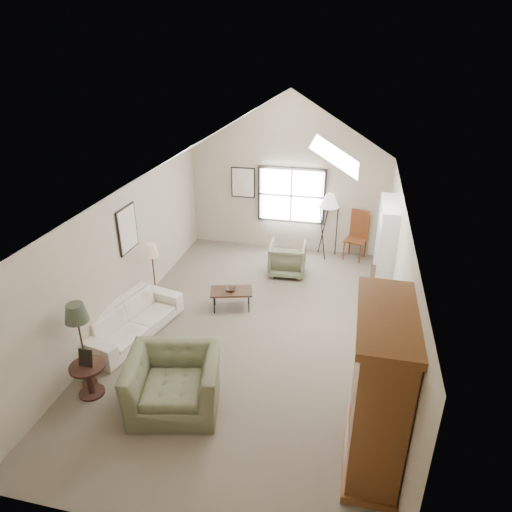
% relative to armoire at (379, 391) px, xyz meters
% --- Properties ---
extents(room_shell, '(5.01, 8.01, 4.00)m').
position_rel_armoire_xyz_m(room_shell, '(-2.18, 2.40, 2.11)').
color(room_shell, '#6F614F').
rests_on(room_shell, ground).
extents(window, '(1.72, 0.08, 1.42)m').
position_rel_armoire_xyz_m(window, '(-2.08, 6.36, 0.35)').
color(window, black).
rests_on(window, room_shell).
extents(skylight, '(0.80, 1.20, 0.52)m').
position_rel_armoire_xyz_m(skylight, '(-0.88, 3.30, 2.12)').
color(skylight, white).
rests_on(skylight, room_shell).
extents(wall_art, '(1.97, 3.71, 0.88)m').
position_rel_armoire_xyz_m(wall_art, '(-4.06, 4.34, 0.63)').
color(wall_art, black).
rests_on(wall_art, room_shell).
extents(armoire, '(0.60, 1.50, 2.20)m').
position_rel_armoire_xyz_m(armoire, '(0.00, 0.00, 0.00)').
color(armoire, brown).
rests_on(armoire, ground).
extents(tv_alcove, '(0.32, 1.30, 2.10)m').
position_rel_armoire_xyz_m(tv_alcove, '(0.16, 4.00, 0.05)').
color(tv_alcove, white).
rests_on(tv_alcove, ground).
extents(media_console, '(0.34, 1.18, 0.60)m').
position_rel_armoire_xyz_m(media_console, '(0.14, 4.00, -0.80)').
color(media_console, '#382316').
rests_on(media_console, ground).
extents(tv_panel, '(0.05, 0.90, 0.55)m').
position_rel_armoire_xyz_m(tv_panel, '(0.14, 4.00, -0.18)').
color(tv_panel, black).
rests_on(tv_panel, media_console).
extents(sofa, '(1.30, 2.28, 0.63)m').
position_rel_armoire_xyz_m(sofa, '(-4.32, 1.84, -0.79)').
color(sofa, silver).
rests_on(sofa, ground).
extents(armchair_near, '(1.55, 1.42, 0.86)m').
position_rel_armoire_xyz_m(armchair_near, '(-2.84, 0.29, -0.67)').
color(armchair_near, '#646B4B').
rests_on(armchair_near, ground).
extents(armchair_far, '(0.87, 0.89, 0.76)m').
position_rel_armoire_xyz_m(armchair_far, '(-1.92, 4.92, -0.72)').
color(armchair_far, '#666E4D').
rests_on(armchair_far, ground).
extents(coffee_table, '(0.93, 0.67, 0.43)m').
position_rel_armoire_xyz_m(coffee_table, '(-2.76, 3.12, -0.89)').
color(coffee_table, '#3B2418').
rests_on(coffee_table, ground).
extents(bowl, '(0.25, 0.25, 0.05)m').
position_rel_armoire_xyz_m(bowl, '(-2.76, 3.12, -0.65)').
color(bowl, '#342015').
rests_on(bowl, coffee_table).
extents(side_table, '(0.65, 0.65, 0.54)m').
position_rel_armoire_xyz_m(side_table, '(-4.22, 0.24, -0.83)').
color(side_table, '#361D16').
rests_on(side_table, ground).
extents(side_chair, '(0.60, 0.60, 1.22)m').
position_rel_armoire_xyz_m(side_chair, '(-0.40, 6.10, -0.49)').
color(side_chair, brown).
rests_on(side_chair, ground).
extents(tripod_lamp, '(0.50, 0.50, 1.68)m').
position_rel_armoire_xyz_m(tripod_lamp, '(-1.10, 6.10, -0.26)').
color(tripod_lamp, silver).
rests_on(tripod_lamp, ground).
extents(dark_lamp, '(0.43, 0.43, 1.50)m').
position_rel_armoire_xyz_m(dark_lamp, '(-4.38, 0.44, -0.35)').
color(dark_lamp, '#292F21').
rests_on(dark_lamp, ground).
extents(tan_lamp, '(0.32, 0.32, 1.35)m').
position_rel_armoire_xyz_m(tan_lamp, '(-4.38, 3.04, -0.43)').
color(tan_lamp, tan).
rests_on(tan_lamp, ground).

